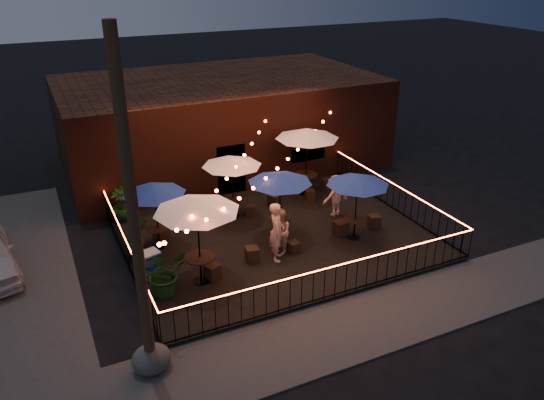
{
  "coord_description": "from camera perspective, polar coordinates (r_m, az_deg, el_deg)",
  "views": [
    {
      "loc": [
        -6.96,
        -12.59,
        9.02
      ],
      "look_at": [
        -0.06,
        2.07,
        1.5
      ],
      "focal_mm": 35.0,
      "sensor_mm": 36.0,
      "label": 1
    }
  ],
  "objects": [
    {
      "name": "bistro_chair_4",
      "position": [
        16.88,
        -2.15,
        -5.87
      ],
      "size": [
        0.46,
        0.46,
        0.48
      ],
      "primitive_type": "cube",
      "rotation": [
        0.0,
        0.0,
        -0.15
      ],
      "color": "black",
      "rests_on": "patio"
    },
    {
      "name": "cafe_table_3",
      "position": [
        18.94,
        -4.36,
        4.1
      ],
      "size": [
        2.6,
        2.6,
        2.37
      ],
      "rotation": [
        0.0,
        0.0,
        -0.24
      ],
      "color": "black",
      "rests_on": "patio"
    },
    {
      "name": "festoon_lights",
      "position": [
        16.79,
        -2.41,
        2.1
      ],
      "size": [
        10.02,
        8.72,
        1.32
      ],
      "color": "#F13E1E",
      "rests_on": "ground"
    },
    {
      "name": "boulder",
      "position": [
        13.34,
        -12.83,
        -16.35
      ],
      "size": [
        1.15,
        1.07,
        0.72
      ],
      "primitive_type": "ellipsoid",
      "rotation": [
        0.0,
        0.0,
        -0.38
      ],
      "color": "#40403B",
      "rests_on": "ground"
    },
    {
      "name": "bistro_chair_7",
      "position": [
        20.44,
        0.29,
        -0.06
      ],
      "size": [
        0.55,
        0.55,
        0.49
      ],
      "primitive_type": "cube",
      "rotation": [
        0.0,
        0.0,
        3.56
      ],
      "color": "black",
      "rests_on": "patio"
    },
    {
      "name": "fence_left",
      "position": [
        16.93,
        -15.29,
        -5.66
      ],
      "size": [
        0.04,
        8.0,
        1.04
      ],
      "rotation": [
        0.0,
        0.0,
        1.57
      ],
      "color": "black",
      "rests_on": "patio"
    },
    {
      "name": "bistro_chair_11",
      "position": [
        21.93,
        5.94,
        1.62
      ],
      "size": [
        0.52,
        0.52,
        0.5
      ],
      "primitive_type": "cube",
      "rotation": [
        0.0,
        0.0,
        3.41
      ],
      "color": "black",
      "rests_on": "patio"
    },
    {
      "name": "patron_b",
      "position": [
        17.05,
        0.89,
        -3.43
      ],
      "size": [
        0.71,
        0.85,
        1.56
      ],
      "primitive_type": "imported",
      "rotation": [
        0.0,
        0.0,
        -1.74
      ],
      "color": "#CFAC90",
      "rests_on": "patio"
    },
    {
      "name": "cafe_table_0",
      "position": [
        14.94,
        -8.12,
        -0.67
      ],
      "size": [
        2.67,
        2.67,
        2.72
      ],
      "rotation": [
        0.0,
        0.0,
        -0.09
      ],
      "color": "black",
      "rests_on": "patio"
    },
    {
      "name": "potted_shrub_a",
      "position": [
        15.44,
        -11.52,
        -7.66
      ],
      "size": [
        1.51,
        1.4,
        1.38
      ],
      "primitive_type": "imported",
      "rotation": [
        0.0,
        0.0,
        0.3
      ],
      "color": "#1C3F0F",
      "rests_on": "patio"
    },
    {
      "name": "bistro_chair_9",
      "position": [
        19.23,
        10.92,
        -2.29
      ],
      "size": [
        0.47,
        0.47,
        0.46
      ],
      "primitive_type": "cube",
      "rotation": [
        0.0,
        0.0,
        2.88
      ],
      "color": "black",
      "rests_on": "patio"
    },
    {
      "name": "bistro_chair_0",
      "position": [
        15.71,
        -11.52,
        -8.98
      ],
      "size": [
        0.42,
        0.42,
        0.48
      ],
      "primitive_type": "cube",
      "rotation": [
        0.0,
        0.0,
        0.02
      ],
      "color": "black",
      "rests_on": "patio"
    },
    {
      "name": "patio",
      "position": [
        18.47,
        0.25,
        -4.06
      ],
      "size": [
        10.0,
        8.0,
        0.15
      ],
      "primitive_type": "cube",
      "color": "black",
      "rests_on": "ground"
    },
    {
      "name": "cafe_table_1",
      "position": [
        17.25,
        -12.58,
        1.02
      ],
      "size": [
        2.23,
        2.23,
        2.26
      ],
      "rotation": [
        0.0,
        0.0,
        -0.09
      ],
      "color": "black",
      "rests_on": "patio"
    },
    {
      "name": "bistro_chair_2",
      "position": [
        18.31,
        -11.81,
        -3.75
      ],
      "size": [
        0.56,
        0.56,
        0.5
      ],
      "primitive_type": "cube",
      "rotation": [
        0.0,
        0.0,
        0.39
      ],
      "color": "black",
      "rests_on": "patio"
    },
    {
      "name": "bistro_chair_5",
      "position": [
        17.34,
        2.33,
        -5.12
      ],
      "size": [
        0.4,
        0.4,
        0.4
      ],
      "primitive_type": "cube",
      "rotation": [
        0.0,
        0.0,
        3.33
      ],
      "color": "black",
      "rests_on": "patio"
    },
    {
      "name": "brick_building",
      "position": [
        24.95,
        -5.61,
        8.44
      ],
      "size": [
        14.0,
        8.0,
        4.0
      ],
      "color": "#3A180F",
      "rests_on": "ground"
    },
    {
      "name": "patron_a",
      "position": [
        16.61,
        0.51,
        -3.44
      ],
      "size": [
        0.72,
        0.85,
        1.97
      ],
      "primitive_type": "imported",
      "rotation": [
        0.0,
        0.0,
        1.16
      ],
      "color": "#D39E8B",
      "rests_on": "patio"
    },
    {
      "name": "cafe_table_5",
      "position": [
        20.79,
        3.81,
        7.07
      ],
      "size": [
        3.3,
        3.3,
        2.76
      ],
      "rotation": [
        0.0,
        0.0,
        0.41
      ],
      "color": "black",
      "rests_on": "patio"
    },
    {
      "name": "potted_shrub_c",
      "position": [
        20.01,
        -15.91,
        -0.46
      ],
      "size": [
        0.91,
        0.91,
        1.25
      ],
      "primitive_type": "imported",
      "rotation": [
        0.0,
        0.0,
        -0.38
      ],
      "color": "#103412",
      "rests_on": "patio"
    },
    {
      "name": "bistro_chair_1",
      "position": [
        16.12,
        -6.43,
        -7.67
      ],
      "size": [
        0.51,
        0.51,
        0.47
      ],
      "primitive_type": "cube",
      "rotation": [
        0.0,
        0.0,
        3.53
      ],
      "color": "black",
      "rests_on": "patio"
    },
    {
      "name": "potted_shrub_b",
      "position": [
        17.32,
        -14.41,
        -3.99
      ],
      "size": [
        0.81,
        0.65,
        1.46
      ],
      "primitive_type": "imported",
      "rotation": [
        0.0,
        0.0,
        0.01
      ],
      "color": "#183E0F",
      "rests_on": "patio"
    },
    {
      "name": "patron_c",
      "position": [
        19.67,
        6.86,
        0.47
      ],
      "size": [
        1.04,
        0.62,
        1.59
      ],
      "primitive_type": "imported",
      "rotation": [
        0.0,
        0.0,
        3.17
      ],
      "color": "tan",
      "rests_on": "patio"
    },
    {
      "name": "cooler",
      "position": [
        16.43,
        -13.05,
        -6.76
      ],
      "size": [
        0.73,
        0.61,
        0.84
      ],
      "rotation": [
        0.0,
        0.0,
        0.27
      ],
      "color": "#0E33C6",
      "rests_on": "patio"
    },
    {
      "name": "cafe_table_2",
      "position": [
        17.42,
        0.86,
        2.3
      ],
      "size": [
        2.44,
        2.44,
        2.38
      ],
      "rotation": [
        0.0,
        0.0,
        0.14
      ],
      "color": "black",
      "rests_on": "patio"
    },
    {
      "name": "bistro_chair_8",
      "position": [
        18.55,
        7.37,
        -3.01
      ],
      "size": [
        0.44,
        0.44,
        0.5
      ],
      "primitive_type": "cube",
      "rotation": [
        0.0,
        0.0,
        0.04
      ],
      "color": "black",
      "rests_on": "patio"
    },
    {
      "name": "sidewalk",
      "position": [
        14.71,
        9.3,
        -13.17
      ],
      "size": [
        18.0,
        2.5,
        0.05
      ],
      "primitive_type": "cube",
      "color": "#3D3A38",
      "rests_on": "ground"
    },
    {
      "name": "bistro_chair_3",
      "position": [
        19.06,
        -9.18,
        -2.39
      ],
      "size": [
        0.48,
        0.48,
        0.47
      ],
      "primitive_type": "cube",
      "rotation": [
        0.0,
        0.0,
        3.39
      ],
      "color": "black",
      "rests_on": "patio"
    },
    {
      "name": "cafe_table_4",
      "position": [
        17.63,
        9.23,
        2.04
      ],
      "size": [
        2.79,
        2.79,
        2.32
      ],
      "rotation": [
        0.0,
        0.0,
        0.43
      ],
      "color": "black",
      "rests_on": "patio"
    },
    {
      "name": "utility_pole",
      "position": [
        11.29,
        -14.62,
        -2.37
      ],
      "size": [
        0.26,
        0.26,
        8.0
      ],
      "primitive_type": "cylinder",
      "color": "#3D2D19",
      "rests_on": "ground"
    },
    {
      "name": "fence_front",
      "position": [
        15.18,
        6.83,
        -8.7
      ],
      "size": [
        10.0,
        0.04,
        1.04
      ],
      "color": "black",
      "rests_on": "patio"
    },
    {
      "name": "fence_right",
      "position": [
        20.63,
        12.9,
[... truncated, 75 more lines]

